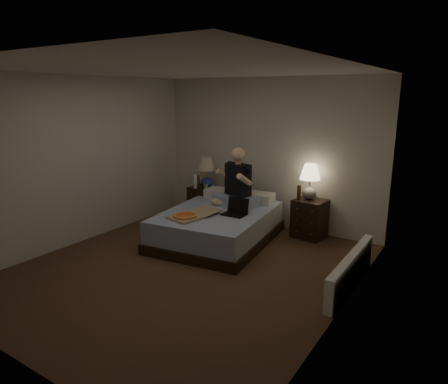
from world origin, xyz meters
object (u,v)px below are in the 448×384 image
Objects in this scene: beer_bottle_left at (198,182)px; laptop at (234,207)px; lamp_right at (310,182)px; person at (236,177)px; nightstand_left at (204,203)px; lamp_left at (207,172)px; nightstand_right at (310,219)px; beer_bottle_right at (299,193)px; pizza_box at (185,216)px; soda_can at (206,187)px; water_bottle at (195,181)px; radiator at (351,271)px; bed at (218,226)px.

beer_bottle_left reaches higher than laptop.
person is at bearing -150.71° from lamp_right.
nightstand_left is 0.64× the size of person.
lamp_left is at bearing -175.26° from lamp_right.
laptop is (1.12, -0.87, -0.27)m from lamp_left.
nightstand_right is 1.30m from laptop.
beer_bottle_left is 1.85m from beer_bottle_right.
person is at bearing 88.29° from pizza_box.
beer_bottle_right is 0.30× the size of pizza_box.
nightstand_right is 6.12× the size of soda_can.
radiator is (3.09, -1.06, -0.52)m from water_bottle.
beer_bottle_left reaches higher than radiator.
laptop is (-0.63, -0.90, -0.12)m from beer_bottle_right.
person is at bearing -14.63° from water_bottle.
lamp_right reaches higher than water_bottle.
lamp_left reaches higher than laptop.
laptop is 0.21× the size of radiator.
lamp_right is at bearing 62.95° from pizza_box.
beer_bottle_right is (-0.12, -0.12, -0.16)m from lamp_right.
nightstand_right is 0.59m from lamp_right.
water_bottle is 0.05m from beer_bottle_left.
lamp_left reaches higher than radiator.
person is at bearing -153.61° from beer_bottle_right.
radiator is (3.01, -1.21, -0.10)m from nightstand_left.
person is at bearing 117.95° from laptop.
person reaches higher than lamp_left.
beer_bottle_left reaches higher than soda_can.
bed is at bearing -82.84° from person.
beer_bottle_right reaches higher than laptop.
beer_bottle_left is at bearing -172.02° from lamp_right.
person is (-1.01, -0.57, 0.06)m from lamp_right.
lamp_left is 1.76m from beer_bottle_right.
beer_bottle_right is (1.89, 0.18, 0.01)m from water_bottle.
laptop reaches higher than soda_can.
lamp_left is 2.43× the size of beer_bottle_left.
lamp_right reaches higher than nightstand_right.
beer_bottle_left is (0.04, 0.03, -0.01)m from water_bottle.
laptop is (-0.75, -1.02, -0.29)m from lamp_right.
laptop is 0.45× the size of pizza_box.
nightstand_right is at bearing 43.62° from person.
beer_bottle_right is (0.96, 0.85, 0.48)m from bed.
nightstand_left is 0.58m from lamp_left.
radiator is (1.04, -1.33, -0.11)m from nightstand_right.
nightstand_left is 0.45m from water_bottle.
laptop is (1.04, -0.74, -0.04)m from soda_can.
lamp_right is 1.88m from radiator.
lamp_right is 2.43× the size of beer_bottle_left.
water_bottle reaches higher than pizza_box.
laptop is 1.91m from radiator.
radiator is (2.16, -0.40, -0.04)m from bed.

